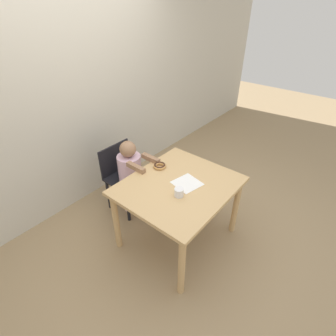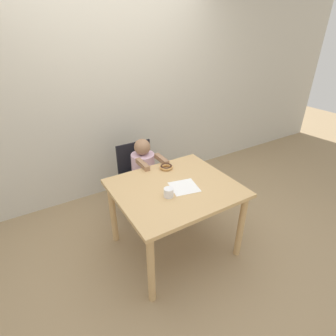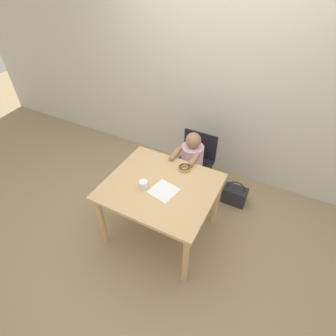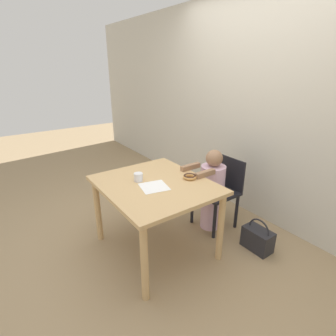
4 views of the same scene
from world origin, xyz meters
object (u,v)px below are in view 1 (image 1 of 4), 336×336
handbag (157,176)px  cup (179,192)px  chair (124,176)px  child_figure (131,178)px  donut (160,166)px

handbag → cup: size_ratio=4.06×
chair → child_figure: size_ratio=0.86×
cup → child_figure: bearing=78.7°
chair → child_figure: child_figure is taller
chair → handbag: chair is taller
child_figure → handbag: (0.56, 0.11, -0.34)m
child_figure → cup: bearing=-101.3°
cup → handbag: bearing=51.8°
child_figure → cup: size_ratio=11.01×
child_figure → cup: (-0.16, -0.81, 0.30)m
handbag → child_figure: bearing=-168.7°
handbag → cup: (-0.72, -0.92, 0.64)m
handbag → donut: bearing=-134.9°
child_figure → donut: child_figure is taller
chair → cup: size_ratio=9.47×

